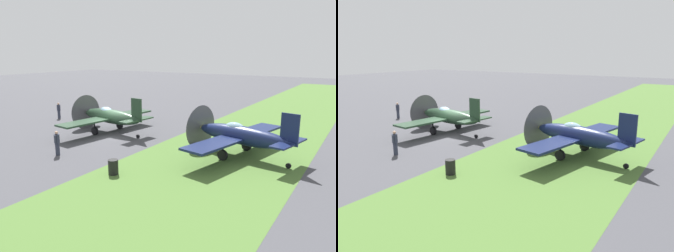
% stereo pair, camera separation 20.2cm
% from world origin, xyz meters
% --- Properties ---
extents(ground_plane, '(160.00, 160.00, 0.00)m').
position_xyz_m(ground_plane, '(0.00, 0.00, 0.00)').
color(ground_plane, '#424247').
extents(grass_verge, '(120.00, 11.00, 0.01)m').
position_xyz_m(grass_verge, '(0.00, -10.59, 0.00)').
color(grass_verge, '#476B2D').
rests_on(grass_verge, ground).
extents(airplane_lead, '(9.93, 7.88, 3.52)m').
position_xyz_m(airplane_lead, '(1.14, 0.70, 1.47)').
color(airplane_lead, '#233D28').
rests_on(airplane_lead, ground).
extents(airplane_wingman, '(10.24, 8.18, 3.63)m').
position_xyz_m(airplane_wingman, '(0.62, -11.64, 1.52)').
color(airplane_wingman, '#141E47').
rests_on(airplane_wingman, ground).
extents(ground_crew_chief, '(0.38, 0.59, 1.73)m').
position_xyz_m(ground_crew_chief, '(3.00, 9.75, 0.91)').
color(ground_crew_chief, '#2D3342').
rests_on(ground_crew_chief, ground).
extents(ground_crew_mechanic, '(0.57, 0.38, 1.73)m').
position_xyz_m(ground_crew_mechanic, '(-5.88, -0.69, 0.91)').
color(ground_crew_mechanic, '#2D3342').
rests_on(ground_crew_mechanic, ground).
extents(fuel_drum, '(0.60, 0.60, 0.90)m').
position_xyz_m(fuel_drum, '(-6.66, -6.51, 0.45)').
color(fuel_drum, black).
rests_on(fuel_drum, ground).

